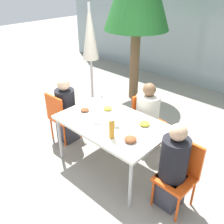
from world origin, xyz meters
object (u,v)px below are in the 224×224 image
Objects in this scene: chair_left at (61,114)px; drinking_cup at (117,123)px; person_right at (173,169)px; closed_umbrella at (90,41)px; bottle at (112,129)px; chair_far at (145,116)px; salad_bowl at (97,120)px; chair_right at (180,171)px; person_far at (147,118)px; person_left at (66,112)px.

chair_left is 1.20m from drinking_cup.
chair_left is 2.02m from person_right.
bottle is at bearing -35.13° from closed_umbrella.
chair_left is at bearing -43.41° from chair_far.
salad_bowl is (0.88, -0.03, 0.26)m from chair_left.
person_right reaches higher than chair_right.
person_far is at bearing 75.51° from salad_bowl.
person_right reaches higher than drinking_cup.
salad_bowl is (1.08, -0.91, -0.71)m from closed_umbrella.
chair_right is 8.63× the size of drinking_cup.
person_right is (2.01, 0.07, 0.04)m from chair_left.
drinking_cup is at bearing 2.86° from person_right.
closed_umbrella is at bearing -15.56° from chair_right.
drinking_cup is (-0.91, -0.09, 0.29)m from chair_right.
bottle is (1.23, -0.24, 0.34)m from person_left.
chair_left is at bearing -47.27° from person_far.
drinking_cup is (-0.86, -0.01, 0.25)m from person_right.
person_right is at bearing 5.20° from salad_bowl.
closed_umbrella reaches higher than person_far.
person_left is at bearing -44.81° from chair_far.
chair_left is at bearing -77.42° from closed_umbrella.
closed_umbrella is at bearing 100.88° from chair_left.
chair_right is 1.27m from chair_far.
chair_left is 1.00× the size of chair_right.
person_far is 1.62m from closed_umbrella.
bottle is (0.17, -0.99, 0.35)m from person_far.
drinking_cup is 0.29m from salad_bowl.
closed_umbrella reaches higher than person_left.
chair_right is at bearing 21.27° from bottle.
person_right is at bearing -20.11° from closed_umbrella.
bottle is (-0.74, -0.23, 0.32)m from person_right.
person_right reaches higher than person_left.
person_far is at bearing 93.96° from drinking_cup.
chair_far reaches higher than salad_bowl.
person_left reaches higher than chair_left.
chair_far is at bearing 98.83° from drinking_cup.
person_right is at bearing 56.08° from person_far.
person_right is 2.53m from closed_umbrella.
person_right is 0.89m from drinking_cup.
person_far is 0.82m from drinking_cup.
chair_right is at bearing 0.21° from person_left.
chair_right is 1.18m from person_far.
chair_right is at bearing 60.48° from chair_far.
bottle is (1.28, -0.16, 0.37)m from chair_left.
closed_umbrella reaches higher than chair_left.
chair_left is 0.10m from person_left.
chair_right is at bearing 5.41° from drinking_cup.
person_far is at bearing -2.28° from closed_umbrella.
person_left is 4.28× the size of bottle.
chair_left is 5.25× the size of salad_bowl.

